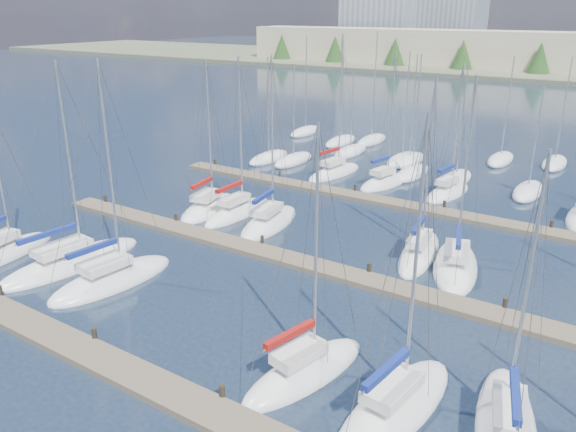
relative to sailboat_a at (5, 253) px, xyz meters
The scene contains 20 objects.
ground 56.33m from the sailboat_a, 71.96° to the left, with size 400.00×400.00×0.00m, color #212E42.
dock_near 17.99m from the sailboat_a, 14.22° to the right, with size 44.00×1.93×1.10m.
dock_mid 19.90m from the sailboat_a, 28.78° to the left, with size 44.00×1.93×1.10m.
dock_far 29.33m from the sailboat_a, 53.51° to the left, with size 44.00×1.93×1.10m.
sailboat_a is the anchor object (origin of this frame).
sailboat_n 30.26m from the sailboat_a, 72.80° to the left, with size 3.36×7.91×13.90m.
sailboat_e 27.66m from the sailboat_a, ahead, with size 3.54×8.25×12.80m.
sailboat_o 31.89m from the sailboat_a, 63.10° to the left, with size 3.61×6.93×12.63m.
sailboat_i 16.76m from the sailboat_a, 61.51° to the left, with size 2.20×7.75×12.83m.
sailboat_l 29.32m from the sailboat_a, 29.45° to the left, with size 4.90×8.70×12.58m.
sailboat_k 27.41m from the sailboat_a, 33.29° to the left, with size 3.41×8.23×12.31m.
sailboat_c 9.04m from the sailboat_a, ahead, with size 3.99×8.50×13.66m.
sailboat_b 5.09m from the sailboat_a, 17.38° to the left, with size 3.99×10.09×13.36m.
sailboat_h 15.26m from the sailboat_a, 69.27° to the left, with size 4.07×7.74×12.51m.
sailboat_f 31.75m from the sailboat_a, ahead, with size 4.24×8.44×11.79m.
sailboat_d 23.35m from the sailboat_a, ahead, with size 3.80×7.52×12.04m.
sailboat_j 18.23m from the sailboat_a, 51.34° to the left, with size 3.90×8.09×13.12m.
sailboat_p 35.24m from the sailboat_a, 54.78° to the left, with size 3.07×7.07×11.91m.
distant_boats 39.56m from the sailboat_a, 70.67° to the left, with size 36.93×20.75×13.30m.
shoreline 143.58m from the sailboat_a, 88.34° to the left, with size 400.00×60.00×38.00m.
Camera 1 is at (16.76, -11.64, 15.40)m, focal length 35.00 mm.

